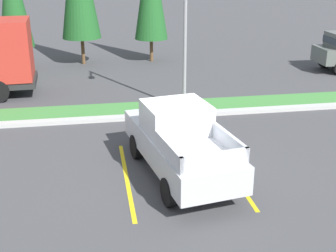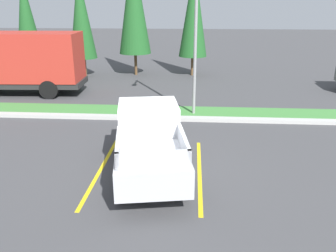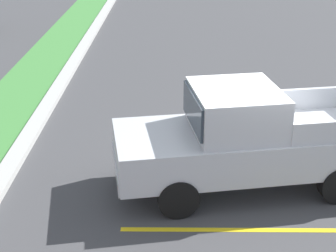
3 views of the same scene
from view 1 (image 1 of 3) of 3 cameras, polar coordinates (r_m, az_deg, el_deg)
name	(u,v)px [view 1 (image 1 of 3)]	position (r m, az deg, el deg)	size (l,w,h in m)	color
ground_plane	(180,174)	(13.46, 1.49, -6.08)	(120.00, 120.00, 0.00)	#424244
parking_line_near	(127,178)	(13.28, -5.21, -6.54)	(0.12, 4.80, 0.01)	yellow
parking_line_far	(230,170)	(13.82, 7.76, -5.51)	(0.12, 4.80, 0.01)	yellow
curb_strip	(155,116)	(17.97, -1.58, 1.26)	(56.00, 0.40, 0.15)	#B2B2AD
grass_median	(152,108)	(19.01, -2.06, 2.23)	(56.00, 1.80, 0.06)	#42843D
pickup_truck_main	(179,141)	(13.07, 1.38, -1.90)	(2.75, 5.47, 2.10)	black
street_light	(186,3)	(18.00, 2.30, 15.11)	(0.24, 1.49, 7.49)	gray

